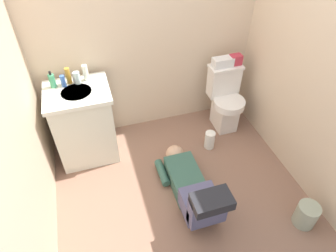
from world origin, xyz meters
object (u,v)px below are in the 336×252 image
vanity_cabinet (84,123)px  tissue_box (223,62)px  bottle_clear (77,78)px  bottle_amber (68,76)px  toilet (225,99)px  bottle_blue (63,81)px  bottle_white (86,73)px  toiletry_bag (236,60)px  faucet (74,78)px  soap_dispenser (52,81)px  person_plumber (192,188)px  paper_towel_roll (210,140)px  trash_can (306,215)px

vanity_cabinet → tissue_box: size_ratio=3.73×
bottle_clear → bottle_amber: bearing=163.1°
toilet → bottle_blue: (-1.67, 0.09, 0.51)m
tissue_box → bottle_white: (-1.41, 0.05, 0.10)m
toiletry_bag → vanity_cabinet: bearing=-176.5°
tissue_box → bottle_clear: size_ratio=1.88×
vanity_cabinet → bottle_white: 0.51m
bottle_amber → faucet: bearing=-2.7°
toilet → soap_dispenser: (-1.76, 0.11, 0.52)m
person_plumber → bottle_blue: 1.54m
vanity_cabinet → bottle_amber: bottle_amber is taller
faucet → toiletry_bag: 1.68m
person_plumber → bottle_blue: (-0.93, 1.00, 0.70)m
tissue_box → soap_dispenser: soap_dispenser is taller
toilet → paper_towel_roll: (-0.30, -0.32, -0.26)m
person_plumber → bottle_white: bearing=124.5°
toiletry_bag → soap_dispenser: bearing=179.5°
bottle_white → vanity_cabinet: bearing=-127.4°
vanity_cabinet → bottle_blue: 0.48m
trash_can → bottle_amber: bearing=138.2°
faucet → paper_towel_roll: 1.55m
toiletry_bag → soap_dispenser: soap_dispenser is taller
bottle_blue → trash_can: bearing=-40.2°
tissue_box → paper_towel_roll: size_ratio=1.06×
faucet → paper_towel_roll: (1.27, -0.45, -0.77)m
toilet → trash_can: 1.45m
toilet → tissue_box: (-0.04, 0.09, 0.43)m
bottle_blue → bottle_clear: bottle_clear is taller
bottle_amber → trash_can: bearing=-41.8°
person_plumber → tissue_box: (0.69, 1.00, 0.62)m
vanity_cabinet → faucet: bearing=90.0°
person_plumber → toiletry_bag: 1.45m
faucet → tissue_box: (1.52, -0.04, -0.07)m
vanity_cabinet → bottle_clear: bottle_clear is taller
bottle_clear → trash_can: 2.39m
bottle_clear → trash_can: size_ratio=0.51×
bottle_white → bottle_clear: bearing=-159.8°
bottle_amber → trash_can: size_ratio=0.70×
person_plumber → vanity_cabinet: bearing=132.9°
vanity_cabinet → tissue_box: bearing=3.9°
person_plumber → trash_can: bearing=-30.9°
vanity_cabinet → soap_dispenser: 0.52m
person_plumber → bottle_clear: (-0.80, 1.02, 0.70)m
toiletry_bag → bottle_blue: (-1.77, -0.00, 0.07)m
bottle_clear → trash_can: (1.66, -1.53, -0.76)m
vanity_cabinet → toiletry_bag: toiletry_bag is taller
vanity_cabinet → toilet: bearing=0.5°
toiletry_bag → bottle_clear: 1.65m
bottle_clear → person_plumber: bearing=-51.7°
tissue_box → soap_dispenser: size_ratio=1.33×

